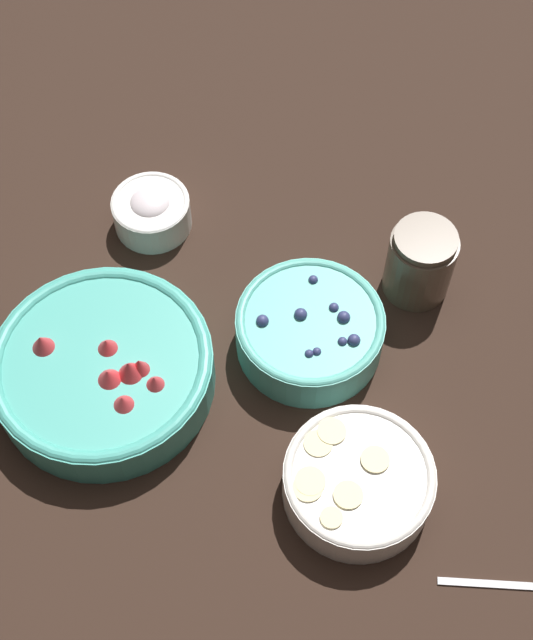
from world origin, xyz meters
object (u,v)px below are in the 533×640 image
object	(u,v)px
bowl_strawberries	(104,368)
bowl_bananas	(358,481)
bowl_blueberries	(310,329)
bowl_cream	(151,210)
jar_chocolate	(420,264)

from	to	relation	value
bowl_strawberries	bowl_bananas	distance (m)	0.33
bowl_strawberries	bowl_blueberries	world-z (taller)	bowl_strawberries
bowl_bananas	bowl_cream	distance (m)	0.46
bowl_blueberries	bowl_strawberries	bearing A→B (deg)	31.73
bowl_strawberries	bowl_cream	bearing A→B (deg)	-80.04
jar_chocolate	bowl_strawberries	bearing A→B (deg)	39.53
bowl_strawberries	bowl_blueberries	bearing A→B (deg)	-148.27
bowl_blueberries	bowl_cream	world-z (taller)	bowl_blueberries
jar_chocolate	bowl_blueberries	bearing A→B (deg)	51.46
bowl_blueberries	bowl_bananas	xyz separation A→B (m)	(-0.11, 0.17, -0.00)
bowl_strawberries	bowl_cream	world-z (taller)	bowl_strawberries
bowl_blueberries	bowl_bananas	size ratio (longest dim) A/B	1.08
bowl_bananas	jar_chocolate	world-z (taller)	jar_chocolate
bowl_blueberries	bowl_bananas	bearing A→B (deg)	123.27
bowl_bananas	bowl_cream	world-z (taller)	bowl_cream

